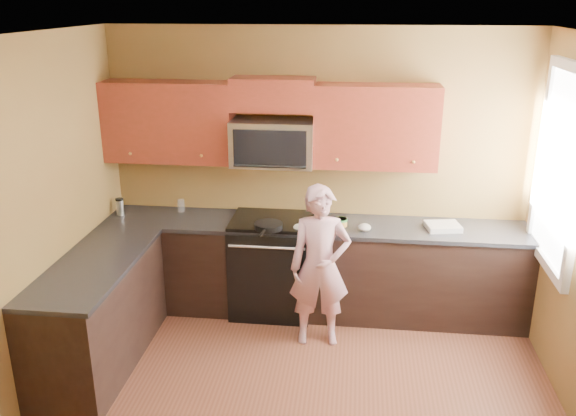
# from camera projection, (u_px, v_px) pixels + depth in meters

# --- Properties ---
(ceiling) EXTENTS (4.00, 4.00, 0.00)m
(ceiling) POSITION_uv_depth(u_px,v_px,m) (296.00, 39.00, 3.48)
(ceiling) COLOR white
(ceiling) RESTS_ON ground
(wall_back) EXTENTS (4.00, 0.00, 4.00)m
(wall_back) POSITION_uv_depth(u_px,v_px,m) (317.00, 170.00, 5.80)
(wall_back) COLOR brown
(wall_back) RESTS_ON ground
(wall_left) EXTENTS (0.00, 4.00, 4.00)m
(wall_left) POSITION_uv_depth(u_px,v_px,m) (8.00, 239.00, 4.15)
(wall_left) COLOR brown
(wall_left) RESTS_ON ground
(cabinet_back_run) EXTENTS (4.00, 0.60, 0.88)m
(cabinet_back_run) POSITION_uv_depth(u_px,v_px,m) (313.00, 269.00, 5.82)
(cabinet_back_run) COLOR black
(cabinet_back_run) RESTS_ON floor
(cabinet_left_run) EXTENTS (0.60, 1.60, 0.88)m
(cabinet_left_run) POSITION_uv_depth(u_px,v_px,m) (99.00, 315.00, 4.98)
(cabinet_left_run) COLOR black
(cabinet_left_run) RESTS_ON floor
(countertop_back) EXTENTS (4.00, 0.62, 0.04)m
(countertop_back) POSITION_uv_depth(u_px,v_px,m) (314.00, 225.00, 5.66)
(countertop_back) COLOR black
(countertop_back) RESTS_ON cabinet_back_run
(countertop_left) EXTENTS (0.62, 1.60, 0.04)m
(countertop_left) POSITION_uv_depth(u_px,v_px,m) (94.00, 265.00, 4.82)
(countertop_left) COLOR black
(countertop_left) RESTS_ON cabinet_left_run
(stove) EXTENTS (0.76, 0.65, 0.95)m
(stove) POSITION_uv_depth(u_px,v_px,m) (272.00, 265.00, 5.83)
(stove) COLOR black
(stove) RESTS_ON floor
(microwave) EXTENTS (0.76, 0.40, 0.42)m
(microwave) POSITION_uv_depth(u_px,v_px,m) (273.00, 164.00, 5.62)
(microwave) COLOR silver
(microwave) RESTS_ON wall_back
(upper_cab_left) EXTENTS (1.22, 0.33, 0.75)m
(upper_cab_left) POSITION_uv_depth(u_px,v_px,m) (172.00, 160.00, 5.77)
(upper_cab_left) COLOR maroon
(upper_cab_left) RESTS_ON wall_back
(upper_cab_right) EXTENTS (1.12, 0.33, 0.75)m
(upper_cab_right) POSITION_uv_depth(u_px,v_px,m) (374.00, 167.00, 5.55)
(upper_cab_right) COLOR maroon
(upper_cab_right) RESTS_ON wall_back
(upper_cab_over_mw) EXTENTS (0.76, 0.33, 0.30)m
(upper_cab_over_mw) POSITION_uv_depth(u_px,v_px,m) (273.00, 94.00, 5.44)
(upper_cab_over_mw) COLOR maroon
(upper_cab_over_mw) RESTS_ON wall_back
(window) EXTENTS (0.06, 1.06, 1.66)m
(window) POSITION_uv_depth(u_px,v_px,m) (561.00, 169.00, 4.73)
(window) COLOR white
(window) RESTS_ON wall_right
(woman) EXTENTS (0.57, 0.41, 1.45)m
(woman) POSITION_uv_depth(u_px,v_px,m) (320.00, 267.00, 5.20)
(woman) COLOR #D3698C
(woman) RESTS_ON floor
(frying_pan) EXTENTS (0.32, 0.48, 0.06)m
(frying_pan) POSITION_uv_depth(u_px,v_px,m) (269.00, 229.00, 5.43)
(frying_pan) COLOR black
(frying_pan) RESTS_ON stove
(butter_tub) EXTENTS (0.13, 0.13, 0.09)m
(butter_tub) POSITION_uv_depth(u_px,v_px,m) (340.00, 226.00, 5.59)
(butter_tub) COLOR gold
(butter_tub) RESTS_ON countertop_back
(toast_slice) EXTENTS (0.13, 0.13, 0.01)m
(toast_slice) POSITION_uv_depth(u_px,v_px,m) (313.00, 229.00, 5.48)
(toast_slice) COLOR #B27F47
(toast_slice) RESTS_ON countertop_back
(napkin_a) EXTENTS (0.14, 0.15, 0.06)m
(napkin_a) POSITION_uv_depth(u_px,v_px,m) (299.00, 227.00, 5.47)
(napkin_a) COLOR silver
(napkin_a) RESTS_ON countertop_back
(napkin_b) EXTENTS (0.14, 0.15, 0.07)m
(napkin_b) POSITION_uv_depth(u_px,v_px,m) (364.00, 227.00, 5.46)
(napkin_b) COLOR silver
(napkin_b) RESTS_ON countertop_back
(dish_towel) EXTENTS (0.34, 0.29, 0.05)m
(dish_towel) POSITION_uv_depth(u_px,v_px,m) (443.00, 227.00, 5.50)
(dish_towel) COLOR silver
(dish_towel) RESTS_ON countertop_back
(travel_mug) EXTENTS (0.09, 0.09, 0.17)m
(travel_mug) POSITION_uv_depth(u_px,v_px,m) (121.00, 214.00, 5.88)
(travel_mug) COLOR silver
(travel_mug) RESTS_ON countertop_back
(glass_c) EXTENTS (0.08, 0.08, 0.12)m
(glass_c) POSITION_uv_depth(u_px,v_px,m) (181.00, 206.00, 5.95)
(glass_c) COLOR silver
(glass_c) RESTS_ON countertop_back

